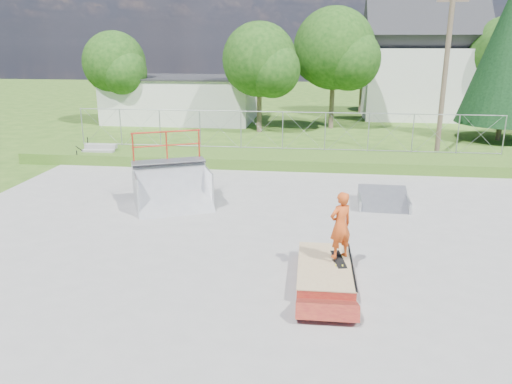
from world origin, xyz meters
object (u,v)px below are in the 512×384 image
grind_box (325,272)px  skater (340,228)px  flat_bank_ramp (383,200)px  quarter_pipe (172,173)px

grind_box → skater: (0.32, 0.20, 1.05)m
grind_box → flat_bank_ramp: flat_bank_ramp is taller
flat_bank_ramp → skater: bearing=-105.0°
skater → quarter_pipe: bearing=-74.2°
quarter_pipe → skater: quarter_pipe is taller
quarter_pipe → skater: size_ratio=1.53×
flat_bank_ramp → skater: 5.91m
skater → grind_box: bearing=-1.8°
quarter_pipe → skater: bearing=-65.0°
grind_box → flat_bank_ramp: 6.12m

